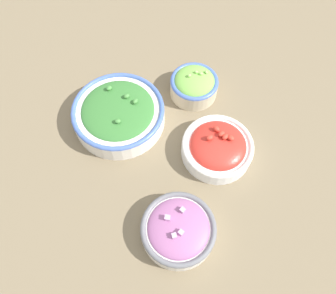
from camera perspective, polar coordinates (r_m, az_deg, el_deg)
The scene contains 5 objects.
ground_plane at distance 0.80m, azimuth 0.00°, elevation -1.01°, with size 3.00×3.00×0.00m, color #75664C.
bowl_broccoli at distance 0.82m, azimuth -8.60°, elevation 5.83°, with size 0.23×0.23×0.07m.
bowl_cherry_tomatoes at distance 0.78m, azimuth 8.59°, elevation -0.03°, with size 0.17×0.17×0.07m.
bowl_lettuce at distance 0.87m, azimuth 4.56°, elevation 10.81°, with size 0.12×0.12×0.07m.
bowl_red_onion at distance 0.70m, azimuth 1.81°, elevation -14.15°, with size 0.16×0.16×0.06m.
Camera 1 is at (0.34, -0.12, 0.71)m, focal length 35.00 mm.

